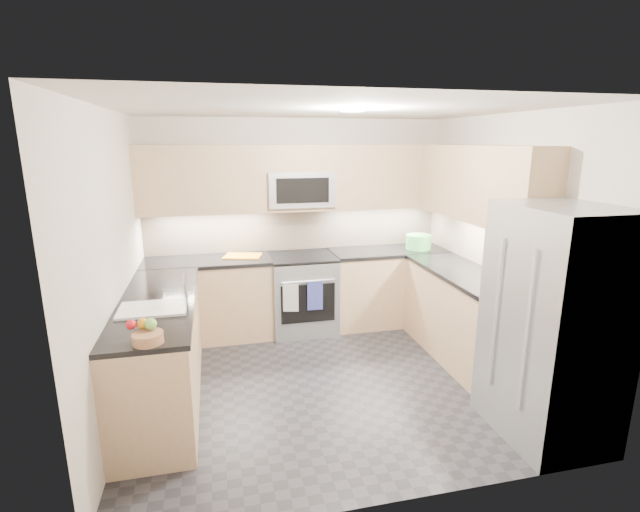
{
  "coord_description": "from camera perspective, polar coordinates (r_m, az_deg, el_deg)",
  "views": [
    {
      "loc": [
        -0.99,
        -3.91,
        2.24
      ],
      "look_at": [
        0.0,
        0.35,
        1.15
      ],
      "focal_mm": 26.0,
      "sensor_mm": 36.0,
      "label": 1
    }
  ],
  "objects": [
    {
      "name": "fruit_orange",
      "position": [
        3.35,
        -20.98,
        -7.76
      ],
      "size": [
        0.07,
        0.07,
        0.07
      ],
      "primitive_type": "sphere",
      "color": "orange",
      "rests_on": "fruit_basket"
    },
    {
      "name": "backsplash_right",
      "position": [
        5.28,
        19.08,
        1.79
      ],
      "size": [
        0.01,
        2.3,
        0.51
      ],
      "primitive_type": "cube",
      "color": "tan",
      "rests_on": "wall_right"
    },
    {
      "name": "upper_cab_right",
      "position": [
        4.96,
        19.05,
        8.42
      ],
      "size": [
        0.35,
        1.95,
        0.75
      ],
      "primitive_type": "cube",
      "color": "tan",
      "rests_on": "wall_right"
    },
    {
      "name": "fruit_apple",
      "position": [
        3.35,
        -22.24,
        -7.82
      ],
      "size": [
        0.07,
        0.07,
        0.07
      ],
      "primitive_type": "sphere",
      "color": "red",
      "rests_on": "fruit_basket"
    },
    {
      "name": "base_cab_right",
      "position": [
        5.09,
        17.35,
        -7.27
      ],
      "size": [
        0.6,
        1.7,
        0.9
      ],
      "primitive_type": "cube",
      "color": "tan",
      "rests_on": "floor"
    },
    {
      "name": "upper_cab_back",
      "position": [
        5.45,
        -2.59,
        9.6
      ],
      "size": [
        3.6,
        0.35,
        0.75
      ],
      "primitive_type": "cube",
      "color": "tan",
      "rests_on": "wall_back"
    },
    {
      "name": "countertop_back_left",
      "position": [
        5.38,
        -13.72,
        -0.63
      ],
      "size": [
        1.42,
        0.63,
        0.04
      ],
      "primitive_type": "cube",
      "color": "black",
      "rests_on": "base_cab_back_left"
    },
    {
      "name": "fridge_handle_right",
      "position": [
        3.82,
        20.83,
        -6.7
      ],
      "size": [
        0.02,
        0.02,
        1.2
      ],
      "primitive_type": "cylinder",
      "color": "#B2B5BA",
      "rests_on": "refrigerator"
    },
    {
      "name": "oven_door_glass",
      "position": [
        5.27,
        -1.47,
        -5.87
      ],
      "size": [
        0.62,
        0.02,
        0.45
      ],
      "primitive_type": "cube",
      "color": "black",
      "rests_on": "gas_range"
    },
    {
      "name": "wall_back",
      "position": [
        5.69,
        -2.85,
        3.95
      ],
      "size": [
        3.6,
        0.02,
        2.5
      ],
      "primitive_type": "cube",
      "color": "beige",
      "rests_on": "floor"
    },
    {
      "name": "base_cab_peninsula",
      "position": [
        4.34,
        -18.96,
        -11.22
      ],
      "size": [
        0.6,
        2.0,
        0.9
      ],
      "primitive_type": "cube",
      "color": "tan",
      "rests_on": "floor"
    },
    {
      "name": "utensil_bowl",
      "position": [
        5.85,
        12.03,
        1.71
      ],
      "size": [
        0.34,
        0.34,
        0.18
      ],
      "primitive_type": "cylinder",
      "rotation": [
        0.0,
        0.0,
        0.09
      ],
      "color": "#4DB550",
      "rests_on": "countertop_back_right"
    },
    {
      "name": "refrigerator",
      "position": [
        3.92,
        26.76,
        -7.57
      ],
      "size": [
        0.7,
        0.9,
        1.8
      ],
      "primitive_type": "cube",
      "color": "#999DA1",
      "rests_on": "floor"
    },
    {
      "name": "wall_front",
      "position": [
        2.71,
        9.46,
        -7.7
      ],
      "size": [
        3.6,
        0.02,
        2.5
      ],
      "primitive_type": "cube",
      "color": "beige",
      "rests_on": "floor"
    },
    {
      "name": "ceiling",
      "position": [
        4.05,
        1.18,
        17.66
      ],
      "size": [
        3.6,
        3.2,
        0.02
      ],
      "primitive_type": "cube",
      "color": "beige",
      "rests_on": "wall_back"
    },
    {
      "name": "microwave_door",
      "position": [
        5.23,
        -2.11,
        8.05
      ],
      "size": [
        0.6,
        0.01,
        0.28
      ],
      "primitive_type": "cube",
      "color": "black",
      "rests_on": "microwave"
    },
    {
      "name": "fruit_basket",
      "position": [
        3.3,
        -20.43,
        -9.44
      ],
      "size": [
        0.27,
        0.27,
        0.07
      ],
      "primitive_type": "cylinder",
      "rotation": [
        0.0,
        0.0,
        0.41
      ],
      "color": "#A6724D",
      "rests_on": "countertop_peninsula"
    },
    {
      "name": "fruit_pear",
      "position": [
        3.32,
        -20.11,
        -7.87
      ],
      "size": [
        0.08,
        0.08,
        0.08
      ],
      "primitive_type": "sphere",
      "color": "#76C152",
      "rests_on": "fruit_basket"
    },
    {
      "name": "countertop_right",
      "position": [
        4.95,
        17.74,
        -2.18
      ],
      "size": [
        0.63,
        1.7,
        0.04
      ],
      "primitive_type": "cube",
      "color": "black",
      "rests_on": "base_cab_right"
    },
    {
      "name": "faucet",
      "position": [
        3.85,
        -16.2,
        -4.13
      ],
      "size": [
        0.03,
        0.03,
        0.28
      ],
      "primitive_type": "cylinder",
      "color": "silver",
      "rests_on": "countertop_peninsula"
    },
    {
      "name": "base_cab_back_left",
      "position": [
        5.52,
        -13.44,
        -5.36
      ],
      "size": [
        1.42,
        0.6,
        0.9
      ],
      "primitive_type": "cube",
      "color": "tan",
      "rests_on": "floor"
    },
    {
      "name": "fridge_handle_left",
      "position": [
        3.55,
        24.04,
        -8.59
      ],
      "size": [
        0.02,
        0.02,
        1.2
      ],
      "primitive_type": "cylinder",
      "color": "#B2B5BA",
      "rests_on": "refrigerator"
    },
    {
      "name": "floor",
      "position": [
        4.62,
        1.02,
        -15.04
      ],
      "size": [
        3.6,
        3.2,
        0.0
      ],
      "primitive_type": "cube",
      "color": "black",
      "rests_on": "ground"
    },
    {
      "name": "backsplash_back",
      "position": [
        5.7,
        -2.84,
        3.39
      ],
      "size": [
        3.6,
        0.01,
        0.51
      ],
      "primitive_type": "cube",
      "color": "tan",
      "rests_on": "wall_back"
    },
    {
      "name": "dish_towel_blue",
      "position": [
        5.22,
        -0.62,
        -4.92
      ],
      "size": [
        0.18,
        0.02,
        0.33
      ],
      "primitive_type": "cube",
      "rotation": [
        0.0,
        0.0,
        -0.03
      ],
      "color": "navy",
      "rests_on": "oven_handle"
    },
    {
      "name": "microwave",
      "position": [
        5.43,
        -2.53,
        8.27
      ],
      "size": [
        0.76,
        0.4,
        0.4
      ],
      "primitive_type": "cube",
      "color": "#A5A6AD",
      "rests_on": "upper_cab_back"
    },
    {
      "name": "dish_towel_check",
      "position": [
        5.17,
        -3.62,
        -5.14
      ],
      "size": [
        0.17,
        0.05,
        0.32
      ],
      "primitive_type": "cube",
      "rotation": [
        0.0,
        0.0,
        -0.23
      ],
      "color": "silver",
      "rests_on": "oven_handle"
    },
    {
      "name": "base_cab_back_right",
      "position": [
        5.89,
        8.28,
        -3.85
      ],
      "size": [
        1.42,
        0.6,
        0.9
      ],
      "primitive_type": "cube",
      "color": "tan",
      "rests_on": "floor"
    },
    {
      "name": "oven_handle",
      "position": [
        5.17,
        -1.44,
        -3.12
      ],
      "size": [
        0.6,
        0.02,
        0.02
      ],
      "primitive_type": "cylinder",
      "rotation": [
        0.0,
        1.57,
        0.0
      ],
      "color": "#B2B5BA",
      "rests_on": "gas_range"
    },
    {
      "name": "range_cooktop",
      "position": [
        5.45,
        -2.2,
        -0.1
      ],
      "size": [
        0.76,
        0.65,
        0.03
      ],
      "primitive_type": "cube",
      "color": "black",
      "rests_on": "gas_range"
    },
    {
      "name": "gas_range",
      "position": [
        5.58,
        -2.16,
        -4.69
      ],
      "size": [
        0.76,
        0.65,
        0.91
      ],
      "primitive_type": "cube",
      "color": "gray",
      "rests_on": "floor"
    },
    {
      "name": "sink_basin",
      "position": [
        3.94,
        -19.8,
        -7.07
      ],
      "size": [
        0.52,
        0.38,
        0.16
      ],
      "primitive_type": "cube",
      "color": "white",
      "rests_on": "base_cab_peninsula"
    },
    {
      "name": "countertop_peninsula",
      "position": [
        4.16,
        -19.48,
        -5.34
      ],
      "size": [
        0.63,
        2.0,
        0.04
      ],
      "primitive_type": "cube",
      "color": "black",
      "rests_on": "base_cab_peninsula"
    },
    {
      "name": "cutting_board",
      "position": [
        5.43,
        -9.49,
        0.01
      ],
      "size": [
        0.48,
        0.4,
        0.01
      ],
      "primitive_type": "cube",
      "rotation": [
        0.0,
        0.0,
        -0.28
      ],
      "color": "orange",
      "rests_on": "countertop_back_left"
    },
    {
      "name": "wall_right",
      "position": [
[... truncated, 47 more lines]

